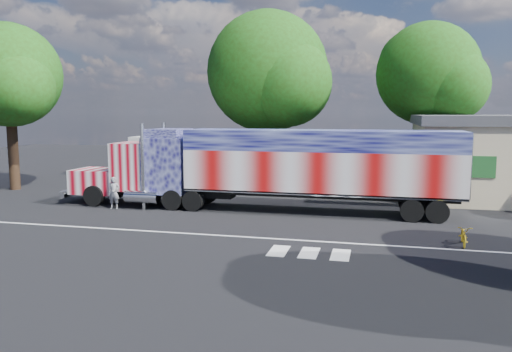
% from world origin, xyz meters
% --- Properties ---
extents(ground, '(100.00, 100.00, 0.00)m').
position_xyz_m(ground, '(0.00, 0.00, 0.00)').
color(ground, black).
extents(lane_markings, '(30.00, 2.67, 0.01)m').
position_xyz_m(lane_markings, '(1.71, -3.77, 0.01)').
color(lane_markings, silver).
rests_on(lane_markings, ground).
extents(semi_truck, '(22.38, 3.54, 4.77)m').
position_xyz_m(semi_truck, '(0.76, 3.13, 2.46)').
color(semi_truck, black).
rests_on(semi_truck, ground).
extents(coach_bus, '(12.67, 2.95, 3.69)m').
position_xyz_m(coach_bus, '(-3.95, 9.25, 1.91)').
color(coach_bus, white).
rests_on(coach_bus, ground).
extents(woman, '(0.73, 0.55, 1.79)m').
position_xyz_m(woman, '(-7.84, 1.50, 0.89)').
color(woman, slate).
rests_on(woman, ground).
extents(bicycle, '(0.66, 1.62, 0.83)m').
position_xyz_m(bicycle, '(9.97, -2.19, 0.42)').
color(bicycle, gold).
rests_on(bicycle, ground).
extents(tree_ne_a, '(8.11, 7.73, 12.16)m').
position_xyz_m(tree_ne_a, '(10.17, 16.97, 8.24)').
color(tree_ne_a, black).
rests_on(tree_ne_a, ground).
extents(tree_n_mid, '(10.34, 9.85, 13.59)m').
position_xyz_m(tree_n_mid, '(-2.27, 16.98, 8.61)').
color(tree_n_mid, black).
rests_on(tree_n_mid, ground).
extents(tree_w_a, '(7.43, 7.07, 11.45)m').
position_xyz_m(tree_w_a, '(-18.11, 6.23, 7.85)').
color(tree_w_a, black).
rests_on(tree_w_a, ground).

